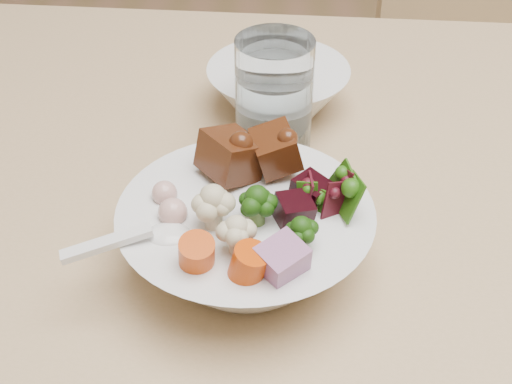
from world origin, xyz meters
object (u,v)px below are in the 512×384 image
Objects in this scene: dining_table at (490,297)px; water_glass at (274,106)px; chair_far at (485,99)px; side_bowl at (278,89)px; food_bowl at (248,233)px.

water_glass is at bearing 153.64° from dining_table.
dining_table is 0.70m from chair_far.
dining_table is 0.29m from side_bowl.
dining_table is 12.71× the size of water_glass.
chair_far reaches higher than side_bowl.
food_bowl is at bearing -95.80° from side_bowl.
food_bowl is (-0.40, -0.69, 0.29)m from chair_far.
water_glass reaches higher than chair_far.
dining_table is 1.96× the size of chair_far.
chair_far is 5.36× the size of side_bowl.
side_bowl is at bearing 86.91° from water_glass.
water_glass is at bearing 82.69° from food_bowl.
dining_table is 7.89× the size of food_bowl.
food_bowl is (-0.22, -0.04, 0.10)m from dining_table.
water_glass reaches higher than food_bowl.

